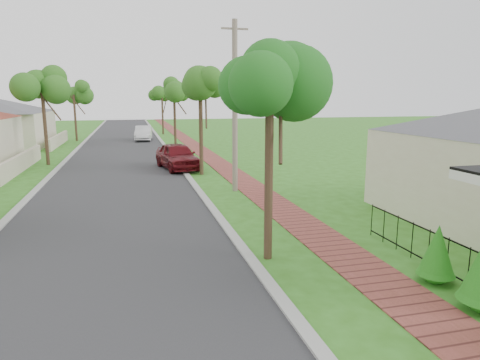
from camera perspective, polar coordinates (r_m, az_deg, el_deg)
name	(u,v)px	position (r m, az deg, el deg)	size (l,w,h in m)	color
ground	(259,316)	(8.87, 2.49, -17.70)	(160.00, 160.00, 0.00)	#316919
road	(120,167)	(27.78, -15.69, 1.71)	(7.00, 120.00, 0.02)	#28282B
kerb_right	(179,165)	(27.92, -8.18, 2.05)	(0.30, 120.00, 0.10)	#9E9E99
kerb_left	(58,169)	(28.11, -23.14, 1.34)	(0.30, 120.00, 0.10)	#9E9E99
sidewalk	(218,163)	(28.31, -2.95, 2.27)	(1.50, 120.00, 0.03)	brown
picket_fence	(469,267)	(10.99, 28.21, -10.18)	(0.03, 8.02, 1.00)	black
street_trees	(120,94)	(34.29, -15.66, 11.00)	(10.70, 37.65, 5.89)	#382619
parked_car_red	(177,156)	(26.01, -8.34, 3.15)	(1.85, 4.60, 1.57)	#5B0D13
parked_car_white	(143,133)	(44.31, -12.75, 6.08)	(1.53, 4.40, 1.45)	silver
near_tree	(270,81)	(10.93, 4.02, 13.02)	(2.27, 2.27, 5.83)	#382619
utility_pole	(235,107)	(19.36, -0.69, 9.74)	(1.20, 0.24, 7.58)	gray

